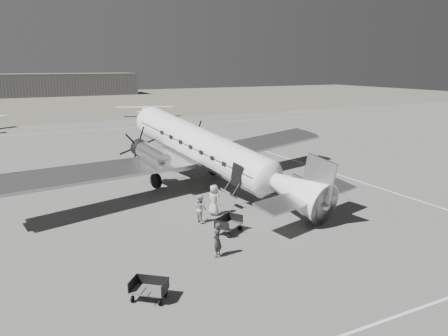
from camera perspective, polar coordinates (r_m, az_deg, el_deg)
ground at (r=28.88m, az=1.54°, el=-5.16°), size 260.00×260.00×0.00m
taxi_line_near at (r=18.88m, az=23.19°, el=-16.84°), size 60.00×0.15×0.01m
taxi_line_right at (r=35.95m, az=18.62°, el=-2.14°), size 0.15×80.00×0.01m
taxi_line_horizon at (r=66.02m, az=-15.29°, el=4.89°), size 90.00×0.15×0.01m
grass_infield at (r=120.13m, az=-20.82°, el=8.10°), size 260.00×90.00×0.01m
hangar_main at (r=145.31m, az=-20.09°, el=10.22°), size 42.00×14.00×6.60m
dc3_airliner at (r=31.80m, az=-1.63°, el=1.82°), size 33.97×27.70×5.63m
light_plane_right at (r=80.24m, az=-10.26°, el=7.33°), size 12.42×11.19×2.14m
baggage_cart_near at (r=24.50m, az=0.62°, el=-7.46°), size 2.00×1.84×0.93m
baggage_cart_far at (r=18.29m, az=-9.77°, el=-15.40°), size 1.84×1.77×0.85m
ground_crew at (r=21.51m, az=-0.89°, el=-9.35°), size 0.74×0.73×1.73m
ramp_agent at (r=26.04m, az=-3.05°, el=-5.33°), size 0.74×0.89×1.67m
passenger at (r=27.21m, az=-1.32°, el=-4.20°), size 0.89×1.09×1.93m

